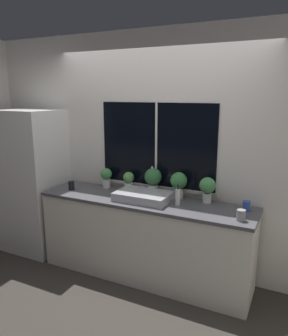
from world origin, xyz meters
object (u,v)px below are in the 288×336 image
(potted_plant_right, at_px, (179,182))
(mug_black, at_px, (71,185))
(potted_plant_far_left, at_px, (106,176))
(potted_plant_center, at_px, (153,179))
(soap_bottle, at_px, (178,196))
(mug_blue, at_px, (246,206))
(refrigerator, at_px, (33,181))
(potted_plant_far_right, at_px, (207,187))
(potted_plant_left, at_px, (129,181))
(sink, at_px, (143,196))
(mug_grey, at_px, (241,215))

(potted_plant_right, height_order, mug_black, potted_plant_right)
(potted_plant_far_left, distance_m, potted_plant_center, 0.62)
(soap_bottle, relative_size, mug_blue, 2.20)
(mug_blue, bearing_deg, potted_plant_far_left, 177.41)
(refrigerator, bearing_deg, potted_plant_far_left, 10.92)
(potted_plant_far_left, height_order, potted_plant_far_right, potted_plant_far_right)
(potted_plant_far_right, distance_m, mug_blue, 0.44)
(mug_blue, bearing_deg, potted_plant_right, 174.15)
(potted_plant_left, distance_m, potted_plant_right, 0.62)
(sink, bearing_deg, mug_blue, 8.32)
(sink, xyz_separation_m, mug_black, (-0.94, -0.03, 0.01))
(potted_plant_far_right, distance_m, mug_grey, 0.56)
(potted_plant_right, bearing_deg, potted_plant_left, -180.00)
(potted_plant_far_left, distance_m, potted_plant_far_right, 1.24)
(potted_plant_far_right, bearing_deg, potted_plant_left, 180.00)
(potted_plant_right, height_order, mug_blue, potted_plant_right)
(potted_plant_far_right, height_order, mug_black, potted_plant_far_right)
(sink, xyz_separation_m, mug_blue, (1.05, 0.15, 0.00))
(mug_black, relative_size, mug_grey, 1.02)
(potted_plant_left, xyz_separation_m, potted_plant_far_right, (0.94, 0.00, 0.04))
(potted_plant_far_left, relative_size, potted_plant_right, 0.83)
(sink, relative_size, soap_bottle, 2.69)
(potted_plant_far_left, bearing_deg, potted_plant_left, -0.00)
(potted_plant_far_left, height_order, mug_grey, potted_plant_far_left)
(potted_plant_left, bearing_deg, mug_blue, -3.17)
(soap_bottle, xyz_separation_m, mug_grey, (0.66, -0.15, -0.04))
(potted_plant_left, height_order, potted_plant_far_right, potted_plant_far_right)
(potted_plant_far_right, relative_size, mug_black, 2.61)
(potted_plant_far_left, xyz_separation_m, soap_bottle, (0.99, -0.21, -0.05))
(sink, height_order, mug_grey, sink)
(refrigerator, distance_m, mug_blue, 2.65)
(potted_plant_right, relative_size, mug_grey, 2.87)
(potted_plant_far_left, distance_m, potted_plant_right, 0.93)
(mug_black, bearing_deg, refrigerator, 174.43)
(potted_plant_center, bearing_deg, mug_black, -164.82)
(potted_plant_center, relative_size, mug_grey, 3.01)
(potted_plant_center, bearing_deg, refrigerator, -173.23)
(potted_plant_center, height_order, mug_blue, potted_plant_center)
(sink, xyz_separation_m, potted_plant_left, (-0.30, 0.23, 0.08))
(mug_black, distance_m, mug_grey, 1.98)
(potted_plant_far_right, height_order, mug_blue, potted_plant_far_right)
(sink, relative_size, potted_plant_far_left, 2.41)
(sink, xyz_separation_m, potted_plant_right, (0.31, 0.23, 0.13))
(sink, relative_size, mug_grey, 5.73)
(sink, bearing_deg, potted_plant_left, 143.21)
(potted_plant_right, relative_size, soap_bottle, 1.35)
(mug_blue, bearing_deg, potted_plant_center, 175.87)
(mug_blue, height_order, mug_grey, mug_grey)
(potted_plant_left, distance_m, mug_black, 0.69)
(refrigerator, distance_m, potted_plant_left, 1.32)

